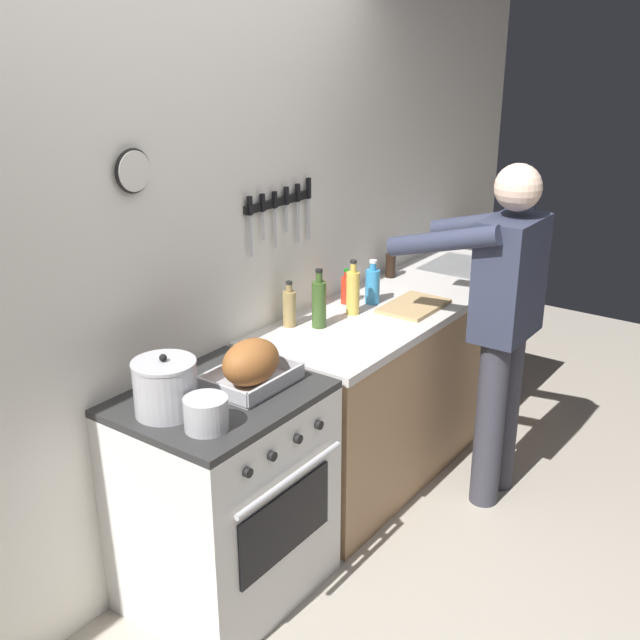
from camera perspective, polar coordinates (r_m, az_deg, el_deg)
wall_back at (r=3.22m, az=-9.86°, el=4.05°), size 6.00×0.13×2.60m
counter_block at (r=4.22m, az=6.13°, el=-3.91°), size 2.03×0.65×0.90m
stove at (r=3.20m, az=-7.07°, el=-12.75°), size 0.76×0.67×0.90m
person_cook at (r=3.70m, az=13.29°, el=0.32°), size 0.51×0.63×1.66m
roasting_pan at (r=3.00m, az=-5.10°, el=-3.33°), size 0.35×0.26×0.19m
stock_pot at (r=2.83m, az=-11.34°, el=-4.88°), size 0.23×0.23×0.23m
saucepan at (r=2.72m, az=-8.40°, el=-6.84°), size 0.16×0.16×0.12m
cutting_board at (r=3.87m, az=6.94°, el=1.03°), size 0.36×0.24×0.02m
bottle_vinegar at (r=3.59m, az=-2.28°, el=0.92°), size 0.06×0.06×0.22m
bottle_dish_soap at (r=3.90m, az=3.90°, el=2.58°), size 0.07×0.07×0.23m
bottle_hot_sauce at (r=3.89m, az=1.95°, el=2.29°), size 0.05×0.05×0.18m
bottle_soy_sauce at (r=4.33m, az=5.24°, el=4.11°), size 0.06×0.06×0.18m
bottle_cooking_oil at (r=3.74m, az=2.45°, el=2.11°), size 0.06×0.06×0.27m
bottle_olive_oil at (r=3.57m, az=-0.07°, el=1.26°), size 0.07×0.07×0.28m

